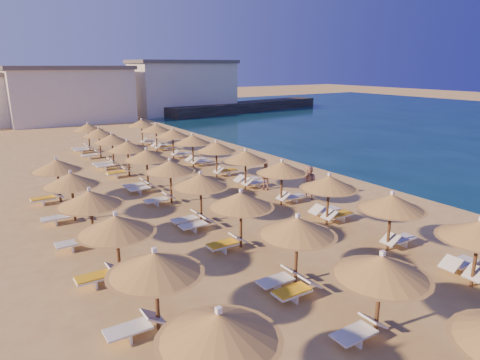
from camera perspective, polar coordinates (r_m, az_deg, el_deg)
ground at (r=20.44m, az=4.42°, el=-6.28°), size 220.00×220.00×0.00m
jetty at (r=71.08m, az=0.91°, el=9.75°), size 30.24×9.13×1.50m
hotel_blocks at (r=63.20m, az=-19.96°, el=10.88°), size 46.47×10.95×8.10m
parasol_row_east at (r=24.47m, az=3.04°, el=2.40°), size 2.79×41.91×2.56m
parasol_row_west at (r=22.02m, az=-7.44°, el=0.84°), size 2.79×41.91×2.56m
parasol_row_inland at (r=17.12m, az=-17.94°, el=-3.98°), size 2.79×20.57×2.56m
loungers at (r=22.44m, az=-3.68°, el=-3.35°), size 13.17×39.77×0.66m
beachgoer_b at (r=24.62m, az=9.24°, el=-0.35°), size 0.94×1.09×1.91m
beachgoer_c at (r=26.17m, az=3.40°, el=0.55°), size 0.92×1.07×1.73m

